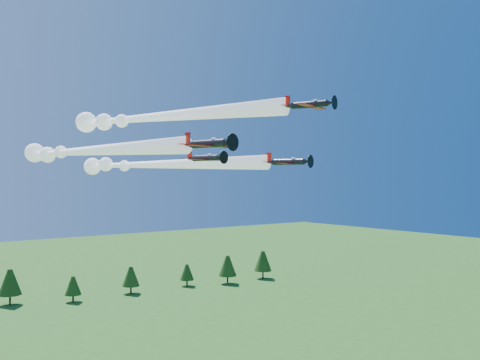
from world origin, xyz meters
TOP-DOWN VIEW (x-y plane):
  - plane_lead at (-7.61, 14.94)m, footprint 20.76×46.82m
  - plane_left at (-15.55, 25.32)m, footprint 16.03×52.46m
  - plane_right at (0.95, 31.46)m, footprint 21.97×52.11m
  - plane_slot at (-1.67, 9.21)m, footprint 7.56×8.33m
  - treeline at (-0.49, 108.42)m, footprint 179.26×21.16m

SIDE VIEW (x-z plane):
  - treeline at x=-0.49m, z-range 0.75..12.64m
  - plane_right at x=0.95m, z-range 41.32..45.02m
  - plane_slot at x=-1.67m, z-range 42.39..45.03m
  - plane_left at x=-15.55m, z-range 43.23..46.93m
  - plane_lead at x=-7.61m, z-range 48.65..52.35m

